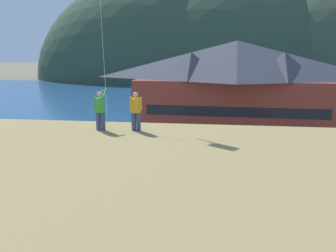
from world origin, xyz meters
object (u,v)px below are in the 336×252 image
parked_car_front_row_red (225,171)px  harbor_lodge (236,87)px  parking_light_pole (103,120)px  parked_car_back_row_right (158,186)px  moored_boat_wharfside (169,111)px  person_kite_flyer (100,109)px  parked_car_front_row_end (262,196)px  parked_car_back_row_left (287,174)px  wharf_dock (188,115)px  parked_car_mid_row_near (169,166)px  storage_shed_near_lot (35,143)px  person_companion (136,110)px

parked_car_front_row_red → harbor_lodge: bearing=85.0°
parked_car_front_row_red → parking_light_pole: 13.27m
parked_car_back_row_right → moored_boat_wharfside: bearing=96.3°
moored_boat_wharfside → parking_light_pole: parking_light_pole is taller
parked_car_front_row_red → parking_light_pole: (-11.91, 5.03, 3.02)m
parked_car_back_row_right → person_kite_flyer: (-1.09, -9.25, 7.18)m
parked_car_front_row_end → person_kite_flyer: (-8.40, -8.38, 7.18)m
parked_car_front_row_red → parking_light_pole: bearing=157.1°
parked_car_front_row_end → parked_car_back_row_left: same height
person_kite_flyer → parked_car_back_row_left: bearing=50.2°
wharf_dock → parking_light_pole: bearing=-104.5°
parked_car_back_row_left → person_kite_flyer: person_kite_flyer is taller
parked_car_mid_row_near → parked_car_front_row_end: same height
harbor_lodge → parked_car_mid_row_near: harbor_lodge is taller
parked_car_back_row_right → parking_light_pole: 11.81m
storage_shed_near_lot → person_companion: 20.91m
harbor_lodge → parked_car_mid_row_near: size_ratio=6.04×
parked_car_back_row_right → person_companion: person_companion is taller
harbor_lodge → parking_light_pole: 17.91m
moored_boat_wharfside → person_companion: (4.34, -44.12, 7.51)m
parked_car_mid_row_near → parked_car_back_row_right: bearing=-92.5°
person_companion → parked_car_front_row_red: bearing=71.4°
harbor_lodge → person_kite_flyer: 30.95m
harbor_lodge → person_kite_flyer: size_ratio=13.90×
moored_boat_wharfside → person_companion: bearing=-84.4°
person_kite_flyer → person_companion: size_ratio=1.07×
moored_boat_wharfside → parked_car_back_row_left: bearing=-66.2°
storage_shed_near_lot → parked_car_mid_row_near: bearing=-5.8°
parked_car_back_row_left → harbor_lodge: bearing=101.6°
harbor_lodge → moored_boat_wharfside: (-10.23, 14.28, -5.68)m
person_kite_flyer → moored_boat_wharfside: bearing=93.5°
storage_shed_near_lot → wharf_dock: (12.12, 28.03, -2.00)m
storage_shed_near_lot → parked_car_back_row_left: storage_shed_near_lot is taller
harbor_lodge → parked_car_back_row_left: 17.98m
wharf_dock → moored_boat_wharfside: size_ratio=2.29×
harbor_lodge → parking_light_pole: size_ratio=3.74×
parked_car_front_row_red → parked_car_back_row_left: bearing=-1.3°
parked_car_mid_row_near → person_kite_flyer: 15.77m
parked_car_back_row_left → parked_car_back_row_right: bearing=-158.4°
parked_car_back_row_right → person_kite_flyer: size_ratio=2.32×
person_kite_flyer → person_companion: person_kite_flyer is taller
moored_boat_wharfside → person_kite_flyer: (2.74, -44.25, 7.52)m
harbor_lodge → moored_boat_wharfside: harbor_lodge is taller
storage_shed_near_lot → parked_car_mid_row_near: 12.98m
parked_car_front_row_red → parked_car_front_row_end: bearing=-63.9°
parked_car_mid_row_near → person_kite_flyer: size_ratio=2.30×
person_companion → storage_shed_near_lot: bearing=130.9°
moored_boat_wharfside → parked_car_mid_row_near: bearing=-82.4°
storage_shed_near_lot → parked_car_back_row_left: bearing=-5.4°
harbor_lodge → person_companion: size_ratio=14.83×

